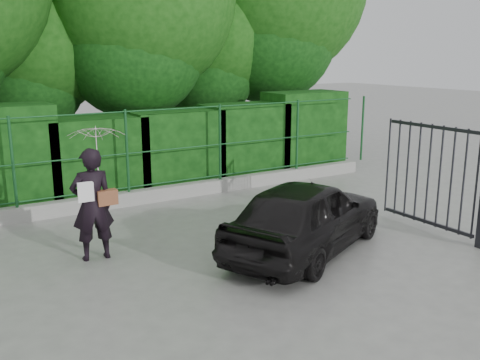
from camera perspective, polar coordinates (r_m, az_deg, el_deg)
ground at (r=7.97m, az=-3.00°, el=-10.71°), size 80.00×80.00×0.00m
kerb at (r=11.85m, az=-13.54°, el=-2.19°), size 14.00×0.25×0.30m
fence at (r=11.69m, az=-12.79°, el=2.93°), size 14.13×0.06×1.80m
hedge at (r=12.59m, az=-15.23°, el=2.71°), size 14.20×1.20×2.23m
gate at (r=10.08m, az=22.68°, el=0.51°), size 0.22×2.33×2.36m
woman at (r=8.74m, az=-15.19°, el=0.49°), size 0.94×0.91×2.15m
car at (r=8.94m, az=7.09°, el=-3.78°), size 3.98×2.91×1.26m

